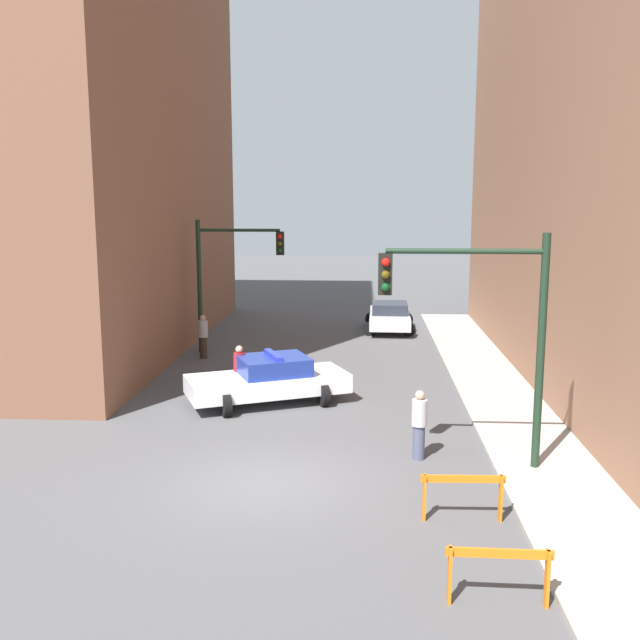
% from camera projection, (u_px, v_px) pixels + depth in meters
% --- Properties ---
extents(ground_plane, '(120.00, 120.00, 0.00)m').
position_uv_depth(ground_plane, '(267.00, 483.00, 15.31)').
color(ground_plane, '#4C4C4F').
extents(sidewalk_right, '(2.40, 44.00, 0.12)m').
position_uv_depth(sidewalk_right, '(560.00, 487.00, 14.93)').
color(sidewalk_right, '#9E998E').
rests_on(sidewalk_right, ground_plane).
extents(building_corner_left, '(14.00, 20.00, 20.86)m').
position_uv_depth(building_corner_left, '(9.00, 85.00, 28.03)').
color(building_corner_left, brown).
rests_on(building_corner_left, ground_plane).
extents(traffic_light_near, '(3.64, 0.35, 5.20)m').
position_uv_depth(traffic_light_near, '(488.00, 316.00, 15.41)').
color(traffic_light_near, black).
rests_on(traffic_light_near, sidewalk_right).
extents(traffic_light_far, '(3.44, 0.35, 5.20)m').
position_uv_depth(traffic_light_far, '(227.00, 266.00, 27.74)').
color(traffic_light_far, black).
rests_on(traffic_light_far, ground_plane).
extents(police_car, '(5.05, 3.59, 1.52)m').
position_uv_depth(police_car, '(269.00, 379.00, 21.12)').
color(police_car, white).
rests_on(police_car, ground_plane).
extents(parked_car_near, '(2.34, 4.34, 1.31)m').
position_uv_depth(parked_car_near, '(390.00, 316.00, 32.66)').
color(parked_car_near, silver).
rests_on(parked_car_near, ground_plane).
extents(pedestrian_crossing, '(0.48, 0.48, 1.66)m').
position_uv_depth(pedestrian_crossing, '(240.00, 372.00, 21.51)').
color(pedestrian_crossing, '#382D23').
rests_on(pedestrian_crossing, ground_plane).
extents(pedestrian_corner, '(0.44, 0.44, 1.66)m').
position_uv_depth(pedestrian_corner, '(203.00, 336.00, 27.02)').
color(pedestrian_corner, '#382D23').
rests_on(pedestrian_corner, ground_plane).
extents(pedestrian_sidewalk, '(0.51, 0.51, 1.66)m').
position_uv_depth(pedestrian_sidewalk, '(419.00, 424.00, 16.56)').
color(pedestrian_sidewalk, '#474C66').
rests_on(pedestrian_sidewalk, ground_plane).
extents(barrier_front, '(1.60, 0.18, 0.90)m').
position_uv_depth(barrier_front, '(499.00, 567.00, 10.64)').
color(barrier_front, orange).
rests_on(barrier_front, ground_plane).
extents(barrier_mid, '(1.60, 0.21, 0.90)m').
position_uv_depth(barrier_mid, '(463.00, 490.00, 13.44)').
color(barrier_mid, orange).
rests_on(barrier_mid, ground_plane).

